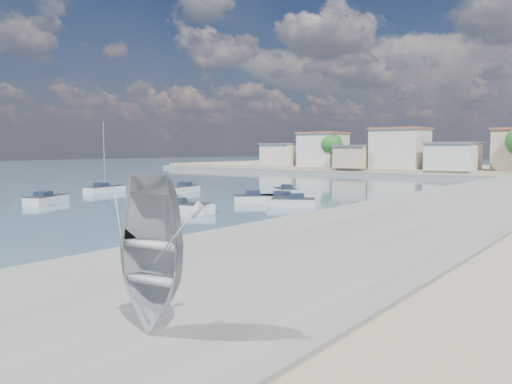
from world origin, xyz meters
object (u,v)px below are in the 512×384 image
motorboat_e (157,202)px  sailboat (107,189)px  motorboat_h (185,208)px  motorboat_b (260,199)px  motorboat_f (285,192)px  overturned_dinghy (151,318)px  motorboat_d (291,203)px  motorboat_a (48,200)px  motorboat_g (181,190)px  motorboat_c (277,200)px

motorboat_e → sailboat: sailboat is taller
motorboat_e → sailboat: (-16.01, 5.52, 0.04)m
motorboat_e → motorboat_h: same height
motorboat_b → motorboat_h: 10.12m
motorboat_b → motorboat_e: bearing=-129.4°
motorboat_f → motorboat_b: bearing=-70.3°
overturned_dinghy → motorboat_b: bearing=115.1°
motorboat_d → overturned_dinghy: overturned_dinghy is taller
overturned_dinghy → motorboat_e: bearing=129.8°
motorboat_e → motorboat_f: bearing=78.7°
motorboat_b → overturned_dinghy: bearing=-55.3°
motorboat_a → sailboat: 12.48m
motorboat_a → overturned_dinghy: 44.43m
motorboat_a → sailboat: (-5.89, 11.00, 0.04)m
motorboat_h → motorboat_f: bearing=98.4°
motorboat_g → motorboat_b: bearing=-12.3°
motorboat_b → motorboat_g: 15.40m
motorboat_d → overturned_dinghy: size_ratio=1.34×
motorboat_b → motorboat_g: (-15.05, 3.27, 0.00)m
motorboat_f → sailboat: bearing=-149.7°
motorboat_b → motorboat_g: bearing=167.7°
motorboat_a → motorboat_c: bearing=38.0°
motorboat_b → motorboat_f: 9.43m
motorboat_d → sailboat: bearing=-176.4°
motorboat_a → motorboat_h: 16.62m
motorboat_c → sailboat: (-24.02, -3.17, 0.04)m
motorboat_f → overturned_dinghy: bearing=-58.1°
motorboat_a → sailboat: sailboat is taller
overturned_dinghy → sailboat: bearing=136.3°
motorboat_a → overturned_dinghy: overturned_dinghy is taller
motorboat_c → motorboat_d: 3.14m
sailboat → motorboat_b: bearing=6.1°
sailboat → motorboat_e: bearing=-19.0°
sailboat → motorboat_a: bearing=-61.8°
motorboat_e → motorboat_d: bearing=33.8°
overturned_dinghy → motorboat_d: bearing=110.5°
motorboat_g → motorboat_h: bearing=-42.4°
motorboat_a → motorboat_d: bearing=31.3°
motorboat_g → motorboat_d: bearing=-11.8°
motorboat_a → motorboat_e: bearing=28.4°
motorboat_f → motorboat_h: bearing=-81.6°
motorboat_b → motorboat_c: bearing=26.9°
motorboat_g → motorboat_c: bearing=-8.7°
motorboat_b → motorboat_h: bearing=-92.1°
motorboat_a → motorboat_e: size_ratio=0.92×
motorboat_g → overturned_dinghy: (38.08, -36.59, 1.73)m
motorboat_e → sailboat: 16.94m
motorboat_c → motorboat_f: (-4.65, 8.13, -0.00)m
motorboat_b → motorboat_f: (-3.18, 8.87, 0.00)m
motorboat_c → motorboat_d: bearing=-28.7°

